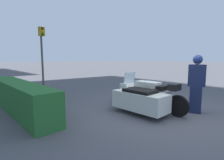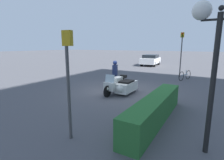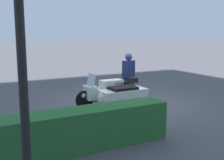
% 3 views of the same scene
% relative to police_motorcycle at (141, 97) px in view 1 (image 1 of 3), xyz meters
% --- Properties ---
extents(ground_plane, '(160.00, 160.00, 0.00)m').
position_rel_police_motorcycle_xyz_m(ground_plane, '(-0.58, -0.36, -0.45)').
color(ground_plane, '#4C4C51').
extents(police_motorcycle, '(2.60, 1.18, 1.14)m').
position_rel_police_motorcycle_xyz_m(police_motorcycle, '(0.00, 0.00, 0.00)').
color(police_motorcycle, black).
rests_on(police_motorcycle, ground).
extents(officer_rider, '(0.53, 0.43, 1.70)m').
position_rel_police_motorcycle_xyz_m(officer_rider, '(-1.18, -1.09, 0.45)').
color(officer_rider, '#192347').
rests_on(officer_rider, ground).
extents(hedge_bush_curbside, '(4.63, 0.69, 0.88)m').
position_rel_police_motorcycle_xyz_m(hedge_bush_curbside, '(2.61, 2.68, -0.01)').
color(hedge_bush_curbside, '#28662D').
rests_on(hedge_bush_curbside, ground).
extents(traffic_light_near, '(0.22, 0.28, 3.00)m').
position_rel_police_motorcycle_xyz_m(traffic_light_near, '(4.95, 0.96, 1.56)').
color(traffic_light_near, '#4C4C4C').
rests_on(traffic_light_near, ground).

